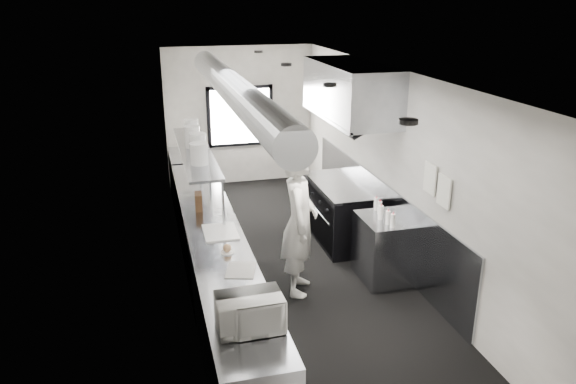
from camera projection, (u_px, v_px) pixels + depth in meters
floor at (290, 265)px, 8.16m from camera, size 3.00×8.00×0.01m
ceiling at (291, 72)px, 7.22m from camera, size 3.00×8.00×0.01m
wall_back at (240, 116)px, 11.34m from camera, size 3.00×0.02×2.80m
wall_front at (431, 337)px, 4.05m from camera, size 3.00×0.02×2.80m
wall_left at (181, 183)px, 7.34m from camera, size 0.02×8.00×2.80m
wall_right at (390, 166)px, 8.05m from camera, size 0.02×8.00×2.80m
wall_cladding at (378, 213)px, 8.60m from camera, size 0.03×5.50×1.10m
hvac_duct at (233, 88)px, 7.50m from camera, size 0.40×6.40×0.40m
service_window at (240, 116)px, 11.31m from camera, size 1.36×0.05×1.25m
exhaust_hood at (350, 91)px, 8.26m from camera, size 0.81×2.20×0.88m
prep_counter at (215, 261)px, 7.28m from camera, size 0.70×6.00×0.90m
pass_shelf at (196, 152)px, 8.28m from camera, size 0.45×3.00×0.68m
range at (342, 212)px, 8.89m from camera, size 0.88×1.60×0.94m
bottle_station at (384, 249)px, 7.65m from camera, size 0.65×0.80×0.90m
far_work_table at (189, 177)px, 10.65m from camera, size 0.70×1.20×0.90m
notice_sheet_a at (430, 178)px, 6.88m from camera, size 0.02×0.28×0.38m
notice_sheet_b at (444, 191)px, 6.58m from camera, size 0.02×0.28×0.38m
line_cook at (299, 222)px, 7.17m from camera, size 0.68×0.83×1.95m
microwave at (250, 312)px, 4.98m from camera, size 0.56×0.43×0.33m
deli_tub_a at (226, 316)px, 5.14m from camera, size 0.16×0.16×0.10m
deli_tub_b at (224, 316)px, 5.13m from camera, size 0.17×0.17×0.10m
newspaper at (241, 270)px, 6.09m from camera, size 0.41×0.46×0.01m
small_plate at (227, 252)px, 6.50m from camera, size 0.20×0.20×0.01m
pastry at (227, 248)px, 6.48m from camera, size 0.10×0.10×0.10m
cutting_board at (220, 232)px, 7.05m from camera, size 0.42×0.56×0.02m
knife_block at (199, 202)px, 7.76m from camera, size 0.12×0.23×0.24m
plate_stack_a at (199, 154)px, 7.52m from camera, size 0.29×0.29×0.29m
plate_stack_b at (198, 144)px, 7.96m from camera, size 0.32×0.32×0.31m
plate_stack_c at (192, 137)px, 8.34m from camera, size 0.28×0.28×0.32m
plate_stack_d at (192, 129)px, 8.77m from camera, size 0.22×0.22×0.33m
squeeze_bottle_a at (393, 221)px, 7.17m from camera, size 0.08×0.08×0.19m
squeeze_bottle_b at (388, 218)px, 7.27m from camera, size 0.07×0.07×0.19m
squeeze_bottle_c at (381, 213)px, 7.43m from camera, size 0.08×0.08×0.19m
squeeze_bottle_d at (380, 208)px, 7.62m from camera, size 0.07×0.07×0.18m
squeeze_bottle_e at (376, 204)px, 7.75m from camera, size 0.08×0.08×0.18m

